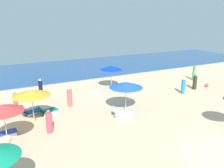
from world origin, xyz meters
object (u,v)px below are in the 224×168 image
object	(u,v)px
umbrella_1	(126,85)
beachgoer_0	(16,103)
umbrella_0	(111,68)
cooler_box_1	(94,92)
beachgoer_2	(41,89)
beach_ball_0	(207,85)
lounge_chair_4_0	(3,134)
lounge_chair_2_1	(47,111)
beachgoer_6	(195,82)
lounge_chair_1_0	(122,114)
umbrella_2	(31,93)
lounge_chair_2_0	(31,111)
beachgoer_5	(183,86)
beachgoer_3	(49,122)
beachgoer_4	(194,73)
umbrella_4	(3,108)
beachgoer_7	(70,97)

from	to	relation	value
umbrella_1	beachgoer_0	size ratio (longest dim) A/B	1.54
umbrella_0	cooler_box_1	xyz separation A→B (m)	(-2.29, -0.85, -1.91)
beachgoer_0	beachgoer_2	world-z (taller)	beachgoer_2
beach_ball_0	lounge_chair_4_0	bearing A→B (deg)	-175.18
lounge_chair_2_1	beachgoer_6	xyz separation A→B (m)	(14.20, -0.57, 0.42)
beachgoer_6	lounge_chair_1_0	bearing A→B (deg)	96.28
umbrella_2	lounge_chair_2_0	size ratio (longest dim) A/B	1.59
beachgoer_2	beachgoer_5	distance (m)	12.91
beachgoer_3	lounge_chair_1_0	bearing A→B (deg)	-97.37
umbrella_0	lounge_chair_2_0	world-z (taller)	umbrella_0
beachgoer_5	beachgoer_6	world-z (taller)	beachgoer_5
umbrella_1	beachgoer_4	bearing A→B (deg)	19.36
lounge_chair_1_0	beachgoer_2	size ratio (longest dim) A/B	0.89
beachgoer_5	beachgoer_0	bearing A→B (deg)	66.54
umbrella_0	lounge_chair_2_1	size ratio (longest dim) A/B	1.51
beachgoer_0	umbrella_1	bearing A→B (deg)	162.63
umbrella_4	beachgoer_7	distance (m)	6.45
lounge_chair_2_1	beachgoer_4	xyz separation A→B (m)	(16.81, 2.01, 0.52)
beachgoer_5	beach_ball_0	bearing A→B (deg)	-97.98
lounge_chair_2_0	beachgoer_2	world-z (taller)	beachgoer_2
umbrella_1	lounge_chair_4_0	bearing A→B (deg)	-178.45
lounge_chair_1_0	beachgoer_3	world-z (taller)	beachgoer_3
umbrella_1	umbrella_2	bearing A→B (deg)	171.12
lounge_chair_2_0	beachgoer_5	distance (m)	13.34
lounge_chair_1_0	beach_ball_0	size ratio (longest dim) A/B	4.30
lounge_chair_1_0	umbrella_2	xyz separation A→B (m)	(-5.67, 2.00, 1.83)
beach_ball_0	lounge_chair_2_0	bearing A→B (deg)	176.45
umbrella_1	lounge_chair_2_0	bearing A→B (deg)	159.57
lounge_chair_2_1	beachgoer_0	xyz separation A→B (m)	(-1.98, 1.20, 0.51)
lounge_chair_1_0	beachgoer_2	xyz separation A→B (m)	(-4.27, 6.94, 0.53)
umbrella_0	beachgoer_6	distance (m)	8.36
lounge_chair_1_0	beachgoer_3	size ratio (longest dim) A/B	1.01
umbrella_2	beachgoer_3	distance (m)	2.43
lounge_chair_2_0	lounge_chair_1_0	bearing A→B (deg)	-139.87
lounge_chair_1_0	beachgoer_7	distance (m)	4.60
umbrella_2	beachgoer_6	xyz separation A→B (m)	(15.30, 0.39, -1.40)
lounge_chair_4_0	beachgoer_0	world-z (taller)	beachgoer_0
lounge_chair_2_0	beachgoer_5	size ratio (longest dim) A/B	0.99
beachgoer_4	beachgoer_6	distance (m)	3.67
lounge_chair_2_0	lounge_chair_2_1	xyz separation A→B (m)	(1.05, -0.44, 0.01)
beachgoer_6	lounge_chair_4_0	bearing A→B (deg)	87.79
umbrella_0	beachgoer_6	bearing A→B (deg)	-30.46
umbrella_1	beachgoer_2	world-z (taller)	umbrella_1
umbrella_0	beachgoer_4	distance (m)	9.93
beachgoer_3	beachgoer_6	distance (m)	14.85
beachgoer_4	cooler_box_1	distance (m)	12.04
lounge_chair_2_0	beachgoer_4	bearing A→B (deg)	-103.71
lounge_chair_2_0	cooler_box_1	xyz separation A→B (m)	(5.86, 2.32, -0.10)
lounge_chair_1_0	umbrella_4	size ratio (longest dim) A/B	0.62
umbrella_2	lounge_chair_2_0	distance (m)	2.31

